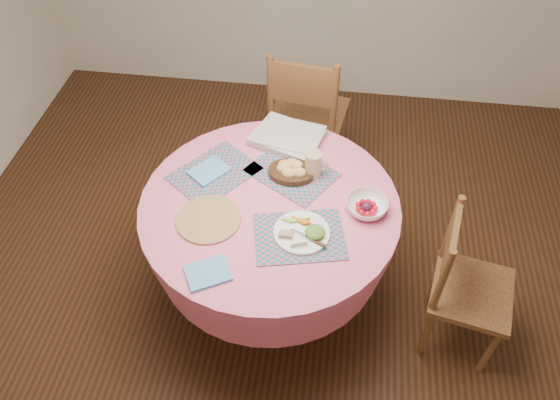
{
  "coord_description": "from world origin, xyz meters",
  "views": [
    {
      "loc": [
        0.28,
        -1.73,
        2.64
      ],
      "look_at": [
        0.05,
        0.0,
        0.78
      ],
      "focal_mm": 35.0,
      "sensor_mm": 36.0,
      "label": 1
    }
  ],
  "objects": [
    {
      "name": "chair_back",
      "position": [
        0.08,
        0.99,
        0.52
      ],
      "size": [
        0.52,
        0.5,
        0.99
      ],
      "rotation": [
        0.0,
        0.0,
        3.01
      ],
      "color": "brown",
      "rests_on": "ground"
    },
    {
      "name": "napkin_near",
      "position": [
        -0.2,
        -0.44,
        0.76
      ],
      "size": [
        0.23,
        0.21,
        0.01
      ],
      "primitive_type": "cube",
      "rotation": [
        0.0,
        0.0,
        0.5
      ],
      "color": "#5599DB",
      "rests_on": "dining_table"
    },
    {
      "name": "napkin_far",
      "position": [
        -0.33,
        0.16,
        0.76
      ],
      "size": [
        0.22,
        0.23,
        0.01
      ],
      "primitive_type": "cube",
      "rotation": [
        0.0,
        0.0,
        0.89
      ],
      "color": "#5599DB",
      "rests_on": "placemat_left"
    },
    {
      "name": "dinner_plate",
      "position": [
        0.18,
        -0.17,
        0.77
      ],
      "size": [
        0.25,
        0.25,
        0.05
      ],
      "rotation": [
        0.0,
        0.0,
        0.0
      ],
      "color": "white",
      "rests_on": "placemat_front"
    },
    {
      "name": "wicker_trivet",
      "position": [
        -0.26,
        -0.14,
        0.76
      ],
      "size": [
        0.3,
        0.3,
        0.01
      ],
      "primitive_type": "cylinder",
      "color": "brown",
      "rests_on": "dining_table"
    },
    {
      "name": "placemat_left",
      "position": [
        -0.3,
        0.16,
        0.75
      ],
      "size": [
        0.48,
        0.5,
        0.01
      ],
      "primitive_type": "cube",
      "rotation": [
        0.0,
        0.0,
        0.91
      ],
      "color": "#13686B",
      "rests_on": "dining_table"
    },
    {
      "name": "chair_right",
      "position": [
        0.96,
        -0.12,
        0.45
      ],
      "size": [
        0.45,
        0.46,
        0.85
      ],
      "rotation": [
        0.0,
        0.0,
        1.37
      ],
      "color": "brown",
      "rests_on": "ground"
    },
    {
      "name": "dining_table",
      "position": [
        0.0,
        0.0,
        0.56
      ],
      "size": [
        1.24,
        1.24,
        0.75
      ],
      "color": "#E56B7E",
      "rests_on": "ground"
    },
    {
      "name": "newspaper_stack",
      "position": [
        0.03,
        0.46,
        0.78
      ],
      "size": [
        0.41,
        0.37,
        0.04
      ],
      "rotation": [
        0.0,
        0.0,
        -0.36
      ],
      "color": "silver",
      "rests_on": "dining_table"
    },
    {
      "name": "placemat_front",
      "position": [
        0.16,
        -0.18,
        0.75
      ],
      "size": [
        0.46,
        0.38,
        0.01
      ],
      "primitive_type": "cube",
      "rotation": [
        0.0,
        0.0,
        0.22
      ],
      "color": "#13686B",
      "rests_on": "dining_table"
    },
    {
      "name": "placemat_back",
      "position": [
        0.08,
        0.22,
        0.75
      ],
      "size": [
        0.5,
        0.47,
        0.01
      ],
      "primitive_type": "cube",
      "rotation": [
        0.0,
        0.0,
        -0.57
      ],
      "color": "#13686B",
      "rests_on": "dining_table"
    },
    {
      "name": "bread_bowl",
      "position": [
        0.08,
        0.2,
        0.79
      ],
      "size": [
        0.23,
        0.23,
        0.08
      ],
      "color": "black",
      "rests_on": "placemat_back"
    },
    {
      "name": "ground",
      "position": [
        0.0,
        0.0,
        0.0
      ],
      "size": [
        4.0,
        4.0,
        0.0
      ],
      "primitive_type": "plane",
      "color": "#331C0F",
      "rests_on": "ground"
    },
    {
      "name": "fruit_bowl",
      "position": [
        0.45,
        0.01,
        0.78
      ],
      "size": [
        0.22,
        0.22,
        0.06
      ],
      "rotation": [
        0.0,
        0.0,
        0.12
      ],
      "color": "white",
      "rests_on": "dining_table"
    },
    {
      "name": "latte_mug",
      "position": [
        0.19,
        0.21,
        0.83
      ],
      "size": [
        0.12,
        0.08,
        0.14
      ],
      "color": "tan",
      "rests_on": "placemat_back"
    },
    {
      "name": "room_envelope",
      "position": [
        0.0,
        0.0,
        1.71
      ],
      "size": [
        4.01,
        4.01,
        2.71
      ],
      "color": "silver",
      "rests_on": "ground"
    }
  ]
}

